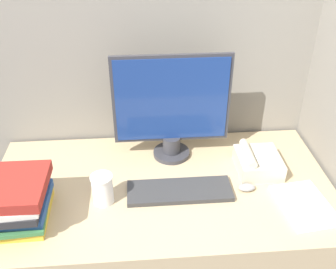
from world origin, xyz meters
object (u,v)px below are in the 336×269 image
monitor (172,109)px  book_stack (16,200)px  coffee_cup (103,189)px  mouse (247,187)px  keyboard (180,191)px  desk_telephone (257,162)px

monitor → book_stack: (-0.62, -0.37, -0.15)m
book_stack → coffee_cup: bearing=12.3°
mouse → book_stack: (-0.91, -0.09, 0.08)m
monitor → book_stack: size_ratio=1.73×
keyboard → book_stack: (-0.63, -0.10, 0.08)m
keyboard → book_stack: 0.64m
keyboard → book_stack: book_stack is taller
book_stack → monitor: bearing=31.1°
mouse → coffee_cup: bearing=-177.9°
monitor → book_stack: 0.74m
book_stack → desk_telephone: book_stack is taller
monitor → desk_telephone: monitor is taller
coffee_cup → monitor: bearing=45.2°
keyboard → desk_telephone: desk_telephone is taller
coffee_cup → book_stack: 0.32m
monitor → coffee_cup: size_ratio=4.11×
desk_telephone → coffee_cup: bearing=-167.1°
keyboard → desk_telephone: 0.38m
monitor → mouse: monitor is taller
coffee_cup → desk_telephone: 0.69m
book_stack → desk_telephone: size_ratio=1.48×
monitor → coffee_cup: bearing=-134.8°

